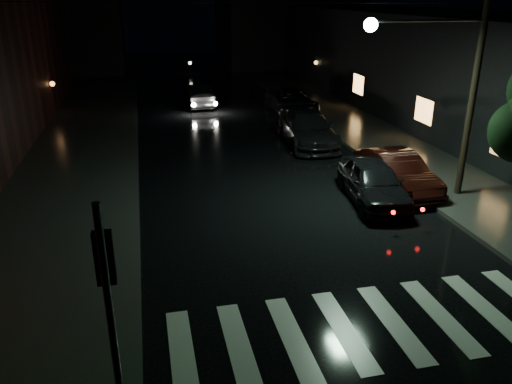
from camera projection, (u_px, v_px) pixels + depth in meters
ground at (243, 361)px, 10.19m from camera, size 120.00×120.00×0.00m
sidewalk_left at (68, 164)px, 21.82m from camera, size 6.00×44.00×0.15m
sidewalk_right at (384, 143)px, 24.91m from camera, size 4.00×44.00×0.15m
building_right at (468, 68)px, 28.89m from camera, size 10.00×40.00×6.00m
building_far_left at (47, 28)px, 47.45m from camera, size 14.00×10.00×8.00m
building_far_right at (289, 30)px, 52.57m from camera, size 14.00×10.00×7.00m
crosswalk at (369, 326)px, 11.26m from camera, size 9.00×3.00×0.01m
signal_pole_corner at (127, 365)px, 7.86m from camera, size 0.68×0.61×4.20m
utility_pole at (459, 71)px, 16.65m from camera, size 4.92×0.44×8.00m
parked_car_a at (373, 182)px, 17.78m from camera, size 2.34×4.63×1.51m
parked_car_b at (397, 172)px, 18.88m from camera, size 1.72×4.49×1.46m
parked_car_c at (307, 128)px, 24.70m from camera, size 2.68×5.78×1.63m
parked_car_d at (292, 101)px, 31.32m from camera, size 2.47×5.30×1.47m
oncoming_car at (197, 95)px, 33.14m from camera, size 1.91×4.62×1.49m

